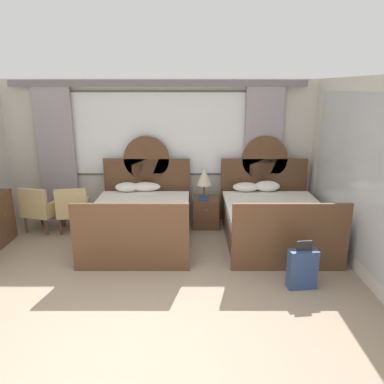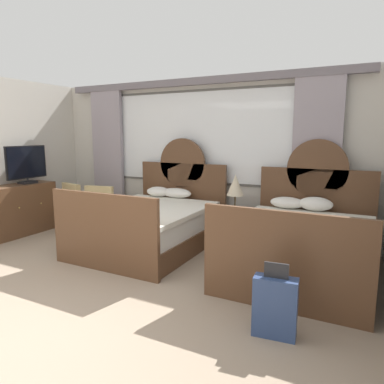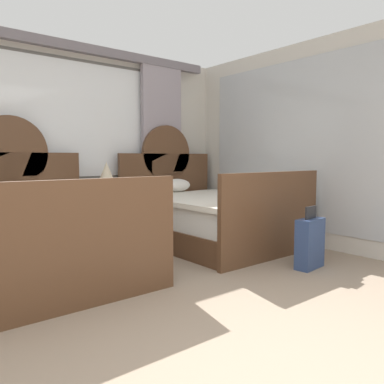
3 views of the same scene
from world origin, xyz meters
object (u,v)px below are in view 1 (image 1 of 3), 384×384
object	(u,v)px
nightstand_between_beds	(207,212)
table_lamp_on_nightstand	(205,177)
armchair_by_window_centre	(41,208)
bed_near_window	(142,220)
armchair_by_window_left	(74,208)
book_on_nightstand	(204,199)
bed_near_mirror	(274,220)
suitcase_on_floor	(303,269)

from	to	relation	value
nightstand_between_beds	table_lamp_on_nightstand	distance (m)	0.67
table_lamp_on_nightstand	armchair_by_window_centre	bearing A→B (deg)	-174.08
table_lamp_on_nightstand	bed_near_window	bearing A→B (deg)	-146.82
armchair_by_window_left	armchair_by_window_centre	world-z (taller)	same
nightstand_between_beds	armchair_by_window_centre	xyz separation A→B (m)	(-3.02, -0.26, 0.17)
armchair_by_window_left	book_on_nightstand	bearing A→B (deg)	3.95
book_on_nightstand	nightstand_between_beds	bearing A→B (deg)	61.55
book_on_nightstand	table_lamp_on_nightstand	bearing A→B (deg)	82.65
bed_near_mirror	nightstand_between_beds	world-z (taller)	bed_near_mirror
armchair_by_window_centre	table_lamp_on_nightstand	bearing A→B (deg)	5.92
book_on_nightstand	suitcase_on_floor	world-z (taller)	suitcase_on_floor
nightstand_between_beds	suitcase_on_floor	bearing A→B (deg)	-62.05
table_lamp_on_nightstand	armchair_by_window_centre	size ratio (longest dim) A/B	0.67
book_on_nightstand	suitcase_on_floor	distance (m)	2.48
bed_near_mirror	nightstand_between_beds	xyz separation A→B (m)	(-1.12, 0.66, -0.09)
table_lamp_on_nightstand	armchair_by_window_left	distance (m)	2.46
bed_near_window	book_on_nightstand	bearing A→B (deg)	27.87
table_lamp_on_nightstand	bed_near_mirror	bearing A→B (deg)	-31.77
nightstand_between_beds	armchair_by_window_centre	distance (m)	3.04
armchair_by_window_centre	bed_near_window	bearing A→B (deg)	-12.22
bed_near_mirror	armchair_by_window_left	bearing A→B (deg)	173.47
suitcase_on_floor	armchair_by_window_centre	bearing A→B (deg)	154.92
bed_near_window	nightstand_between_beds	world-z (taller)	bed_near_window
nightstand_between_beds	suitcase_on_floor	world-z (taller)	suitcase_on_floor
book_on_nightstand	armchair_by_window_left	xyz separation A→B (m)	(-2.37, -0.16, -0.12)
bed_near_mirror	armchair_by_window_centre	world-z (taller)	bed_near_mirror
bed_near_mirror	nightstand_between_beds	size ratio (longest dim) A/B	3.84
armchair_by_window_centre	book_on_nightstand	bearing A→B (deg)	3.13
nightstand_between_beds	armchair_by_window_centre	world-z (taller)	armchair_by_window_centre
bed_near_window	bed_near_mirror	bearing A→B (deg)	0.05
nightstand_between_beds	suitcase_on_floor	xyz separation A→B (m)	(1.18, -2.22, -0.01)
bed_near_window	bed_near_mirror	world-z (taller)	same
table_lamp_on_nightstand	armchair_by_window_left	size ratio (longest dim) A/B	0.67
armchair_by_window_left	armchair_by_window_centre	distance (m)	0.60
nightstand_between_beds	armchair_by_window_left	xyz separation A→B (m)	(-2.42, -0.26, 0.17)
bed_near_window	table_lamp_on_nightstand	bearing A→B (deg)	33.18
bed_near_window	armchair_by_window_centre	bearing A→B (deg)	167.78
bed_near_mirror	suitcase_on_floor	bearing A→B (deg)	-87.96
bed_near_window	armchair_by_window_left	world-z (taller)	bed_near_window
armchair_by_window_left	table_lamp_on_nightstand	bearing A→B (deg)	7.42
bed_near_window	table_lamp_on_nightstand	xyz separation A→B (m)	(1.10, 0.72, 0.58)
bed_near_window	book_on_nightstand	distance (m)	1.24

